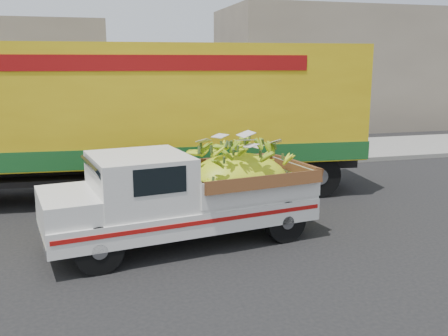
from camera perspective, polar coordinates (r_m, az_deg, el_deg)
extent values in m
plane|color=black|center=(8.90, -15.22, -10.64)|extent=(100.00, 100.00, 0.00)
cube|color=gray|center=(15.40, -15.48, -0.78)|extent=(60.00, 0.25, 0.15)
cube|color=gray|center=(17.45, -15.51, 0.68)|extent=(60.00, 4.00, 0.14)
cube|color=gray|center=(27.77, 14.85, 10.85)|extent=(14.00, 6.00, 6.00)
cylinder|color=black|center=(8.39, -14.15, -9.03)|extent=(0.84, 0.36, 0.81)
cylinder|color=black|center=(9.84, -15.87, -5.97)|extent=(0.84, 0.36, 0.81)
cylinder|color=black|center=(9.60, 6.99, -6.04)|extent=(0.84, 0.36, 0.81)
cylinder|color=black|center=(10.89, 2.69, -3.78)|extent=(0.84, 0.36, 0.81)
cube|color=silver|center=(9.46, -4.91, -5.09)|extent=(5.23, 2.60, 0.41)
cube|color=#A50F0C|center=(8.63, -2.84, -6.28)|extent=(4.84, 0.81, 0.07)
cube|color=silver|center=(9.01, -19.88, -7.42)|extent=(0.39, 1.77, 0.15)
cube|color=silver|center=(8.89, -17.48, -4.05)|extent=(1.17, 1.82, 0.38)
cube|color=silver|center=(9.06, -9.58, -1.49)|extent=(1.91, 1.98, 0.96)
cube|color=black|center=(8.23, -7.29, -1.49)|extent=(0.90, 0.16, 0.45)
cube|color=silver|center=(9.82, 2.06, -1.52)|extent=(2.71, 2.18, 0.54)
ellipsoid|color=#FAF516|center=(9.80, 1.50, -2.21)|extent=(2.42, 1.79, 1.36)
cylinder|color=black|center=(12.84, 10.72, -0.87)|extent=(1.12, 0.41, 1.10)
cylinder|color=black|center=(14.68, 7.87, 0.83)|extent=(1.12, 0.41, 1.10)
cylinder|color=black|center=(12.46, 5.58, -1.11)|extent=(1.12, 0.41, 1.10)
cylinder|color=black|center=(14.34, 3.33, 0.66)|extent=(1.12, 0.41, 1.10)
cube|color=black|center=(12.89, -10.80, 0.22)|extent=(12.04, 1.95, 0.36)
cube|color=gold|center=(12.67, -11.08, 7.32)|extent=(11.92, 3.42, 2.84)
cube|color=#175220|center=(12.81, -10.87, 2.10)|extent=(11.98, 3.45, 0.45)
cube|color=maroon|center=(11.37, -11.28, 11.71)|extent=(8.38, 0.69, 0.35)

